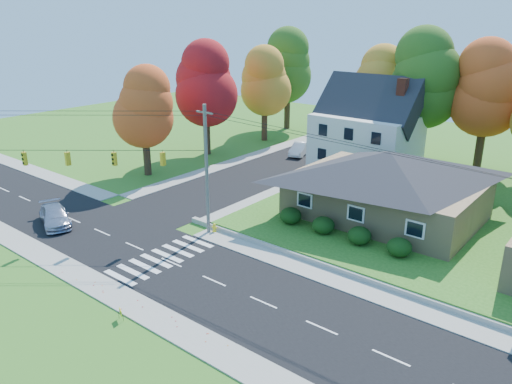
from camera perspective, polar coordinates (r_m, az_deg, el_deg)
ground at (r=34.88m, az=-9.63°, el=-7.97°), size 120.00×120.00×0.00m
road_main at (r=34.88m, az=-9.64°, el=-7.95°), size 90.00×8.00×0.02m
road_cross at (r=58.12m, az=4.30°, el=3.57°), size 8.00×44.00×0.02m
sidewalk_north at (r=37.96m, az=-4.00°, el=-5.29°), size 90.00×2.00×0.08m
sidewalk_south at (r=32.25m, az=-16.37°, el=-10.90°), size 90.00×2.00×0.08m
lawn at (r=45.23m, az=22.83°, el=-2.38°), size 30.00×30.00×0.50m
ranch_house at (r=41.31m, az=14.73°, el=1.00°), size 14.60×10.60×5.40m
colonial_house at (r=54.74m, az=12.61°, el=7.09°), size 10.40×8.40×9.60m
hedge_row at (r=37.04m, az=9.68°, el=-4.33°), size 10.70×1.70×1.27m
traffic_infrastructure at (r=33.80m, az=-8.59°, el=0.67°), size 38.10×10.66×10.00m
tree_lot_0 at (r=60.33m, az=13.76°, el=11.72°), size 6.72×6.72×12.51m
tree_lot_1 at (r=56.94m, az=18.96°, el=12.13°), size 7.84×7.84×14.60m
tree_lot_2 at (r=56.20m, az=25.04°, el=10.61°), size 7.28×7.28×13.56m
tree_west_0 at (r=52.52m, az=-12.77°, el=9.43°), size 6.16×6.16×11.47m
tree_west_1 at (r=59.67m, az=-5.84°, el=12.23°), size 7.28×7.28×13.56m
tree_west_2 at (r=66.56m, az=1.00°, el=12.51°), size 6.72×6.72×12.51m
tree_west_3 at (r=73.99m, az=3.68°, el=14.20°), size 7.84×7.84×14.60m
silver_sedan at (r=43.23m, az=-22.02°, el=-2.56°), size 5.31×3.70×1.43m
white_car at (r=60.57m, az=5.04°, el=4.94°), size 2.84×4.77×1.48m
fire_hydrant at (r=38.93m, az=-4.79°, el=-4.14°), size 0.43×0.33×0.75m
yard_sign at (r=29.28m, az=-15.22°, el=-13.14°), size 0.50×0.25×0.67m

